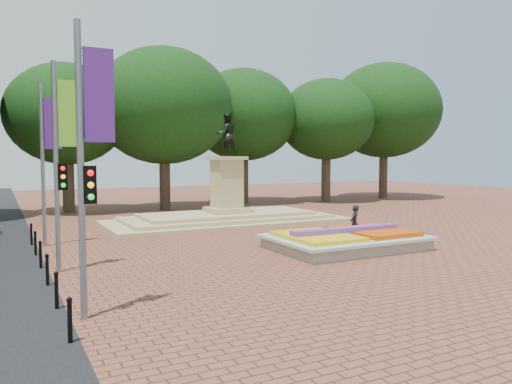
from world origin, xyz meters
TOP-DOWN VIEW (x-y plane):
  - ground at (0.00, 0.00)m, footprint 90.00×90.00m
  - flower_bed at (1.03, -2.00)m, footprint 6.30×4.30m
  - monument at (0.00, 8.00)m, footprint 14.00×6.00m
  - tree_row_back at (2.33, 18.00)m, footprint 44.80×8.80m
  - banner_poles at (-10.08, -1.31)m, footprint 0.88×11.17m
  - bollard_row at (-10.70, -1.50)m, footprint 0.12×13.12m
  - pedestrian at (2.53, -0.66)m, footprint 0.73×0.68m

SIDE VIEW (x-z plane):
  - ground at x=0.00m, z-range 0.00..0.00m
  - flower_bed at x=1.03m, z-range -0.08..0.83m
  - bollard_row at x=-10.70m, z-range 0.04..1.02m
  - pedestrian at x=2.53m, z-range 0.00..1.66m
  - monument at x=0.00m, z-range -2.32..4.09m
  - banner_poles at x=-10.08m, z-range 0.38..7.38m
  - tree_row_back at x=2.33m, z-range 1.46..11.89m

